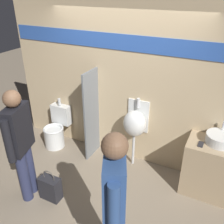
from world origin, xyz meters
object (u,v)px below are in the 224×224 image
urinal_near_counter (135,123)px  toilet (56,130)px  cell_phone (201,144)px  person_in_vest (114,205)px  person_with_lanyard (21,142)px  sink_basin (220,139)px  shopping_bag (50,188)px

urinal_near_counter → toilet: urinal_near_counter is taller
cell_phone → urinal_near_counter: (-1.06, 0.21, -0.05)m
person_in_vest → person_with_lanyard: person_in_vest is taller
cell_phone → toilet: size_ratio=0.15×
sink_basin → shopping_bag: size_ratio=0.78×
urinal_near_counter → person_in_vest: (0.51, -1.78, 0.17)m
toilet → person_in_vest: (2.06, -1.65, 0.65)m
person_in_vest → urinal_near_counter: bearing=-9.2°
person_in_vest → shopping_bag: person_in_vest is taller
sink_basin → shopping_bag: 2.49m
sink_basin → person_in_vest: 1.89m
sink_basin → toilet: 2.89m
person_in_vest → person_with_lanyard: 1.65m
urinal_near_counter → shopping_bag: size_ratio=2.41×
toilet → cell_phone: bearing=-1.8°
person_in_vest → cell_phone: bearing=-44.3°
urinal_near_counter → person_with_lanyard: 1.75m
cell_phone → shopping_bag: 2.21m
sink_basin → toilet: bearing=-178.5°
cell_phone → person_in_vest: bearing=-109.1°
cell_phone → person_with_lanyard: 2.44m
urinal_near_counter → person_with_lanyard: size_ratio=0.71×
person_in_vest → sink_basin: bearing=-49.2°
urinal_near_counter → shopping_bag: urinal_near_counter is taller
toilet → shopping_bag: 1.40m
urinal_near_counter → shopping_bag: 1.62m
sink_basin → urinal_near_counter: (-1.28, 0.05, -0.11)m
shopping_bag → person_in_vest: bearing=-21.2°
person_with_lanyard → shopping_bag: (0.33, 0.08, -0.74)m
urinal_near_counter → toilet: (-1.54, -0.13, -0.49)m
cell_phone → urinal_near_counter: urinal_near_counter is taller
person_with_lanyard → sink_basin: bearing=-77.6°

